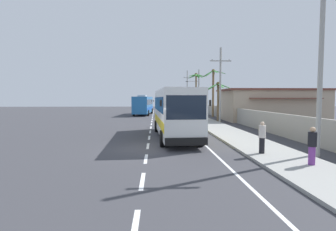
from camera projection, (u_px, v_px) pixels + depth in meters
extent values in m
plane|color=#3A3A3F|center=(148.00, 148.00, 15.55)|extent=(160.00, 160.00, 0.00)
cube|color=#999993|center=(218.00, 128.00, 25.84)|extent=(3.20, 90.00, 0.14)
cube|color=white|center=(135.00, 228.00, 5.96)|extent=(0.16, 2.00, 0.01)
cube|color=white|center=(142.00, 181.00, 9.41)|extent=(0.16, 2.00, 0.01)
cube|color=white|center=(146.00, 159.00, 12.86)|extent=(0.16, 2.00, 0.01)
cube|color=white|center=(148.00, 146.00, 16.31)|extent=(0.16, 2.00, 0.01)
cube|color=white|center=(149.00, 138.00, 19.76)|extent=(0.16, 2.00, 0.01)
cube|color=white|center=(150.00, 132.00, 23.21)|extent=(0.16, 2.00, 0.01)
cube|color=white|center=(151.00, 127.00, 26.66)|extent=(0.16, 2.00, 0.01)
cube|color=white|center=(151.00, 124.00, 30.11)|extent=(0.16, 2.00, 0.01)
cube|color=white|center=(152.00, 121.00, 33.56)|extent=(0.16, 2.00, 0.01)
cube|color=white|center=(152.00, 119.00, 37.01)|extent=(0.16, 2.00, 0.01)
cube|color=white|center=(152.00, 118.00, 40.46)|extent=(0.16, 2.00, 0.01)
cube|color=white|center=(153.00, 116.00, 43.91)|extent=(0.16, 2.00, 0.01)
cube|color=white|center=(153.00, 115.00, 47.36)|extent=(0.16, 2.00, 0.01)
cube|color=white|center=(153.00, 114.00, 50.80)|extent=(0.16, 2.00, 0.01)
cube|color=white|center=(153.00, 113.00, 54.25)|extent=(0.16, 2.00, 0.01)
cube|color=white|center=(153.00, 112.00, 57.70)|extent=(0.16, 2.00, 0.01)
cube|color=white|center=(153.00, 111.00, 61.15)|extent=(0.16, 2.00, 0.01)
cube|color=white|center=(154.00, 110.00, 64.60)|extent=(0.16, 2.00, 0.01)
cube|color=white|center=(182.00, 124.00, 30.68)|extent=(0.14, 70.00, 0.01)
cube|color=#9E998E|center=(242.00, 117.00, 29.96)|extent=(0.24, 60.00, 1.82)
cube|color=white|center=(174.00, 111.00, 19.93)|extent=(3.03, 11.20, 3.28)
cube|color=#192333|center=(174.00, 104.00, 20.09)|extent=(3.02, 10.32, 1.05)
cube|color=#192333|center=(186.00, 107.00, 14.42)|extent=(2.30, 0.21, 1.38)
cube|color=yellow|center=(174.00, 121.00, 19.98)|extent=(3.06, 10.98, 0.59)
cube|color=black|center=(186.00, 142.00, 14.46)|extent=(2.45, 0.28, 0.44)
cube|color=#B7B7B7|center=(172.00, 89.00, 21.18)|extent=(1.49, 2.50, 0.28)
cube|color=black|center=(210.00, 103.00, 14.75)|extent=(0.12, 0.09, 0.36)
cube|color=black|center=(161.00, 103.00, 14.48)|extent=(0.12, 0.09, 0.36)
cylinder|color=black|center=(201.00, 138.00, 16.29)|extent=(0.37, 1.05, 1.04)
cylinder|color=black|center=(163.00, 138.00, 16.05)|extent=(0.37, 1.05, 1.04)
cylinder|color=black|center=(183.00, 126.00, 23.45)|extent=(0.37, 1.05, 1.04)
cylinder|color=black|center=(157.00, 126.00, 23.21)|extent=(0.37, 1.05, 1.04)
cube|color=#2366A8|center=(143.00, 105.00, 47.38)|extent=(3.38, 10.82, 2.94)
cube|color=#192333|center=(143.00, 102.00, 47.15)|extent=(3.35, 9.98, 0.94)
cube|color=#192333|center=(147.00, 102.00, 52.62)|extent=(2.34, 0.29, 1.23)
cube|color=blue|center=(143.00, 108.00, 47.42)|extent=(3.40, 10.61, 0.53)
cube|color=black|center=(147.00, 110.00, 52.83)|extent=(2.50, 0.36, 0.44)
cube|color=#B7B7B7|center=(142.00, 96.00, 45.94)|extent=(1.58, 2.45, 0.28)
cube|color=black|center=(139.00, 101.00, 52.44)|extent=(0.13, 0.09, 0.36)
cube|color=black|center=(153.00, 101.00, 52.36)|extent=(0.13, 0.09, 0.36)
cylinder|color=black|center=(139.00, 111.00, 51.23)|extent=(0.40, 1.06, 1.04)
cylinder|color=black|center=(152.00, 111.00, 51.15)|extent=(0.40, 1.06, 1.04)
cylinder|color=black|center=(134.00, 113.00, 44.32)|extent=(0.40, 1.06, 1.04)
cylinder|color=black|center=(148.00, 113.00, 44.24)|extent=(0.40, 1.06, 1.04)
cylinder|color=black|center=(187.00, 123.00, 28.50)|extent=(0.16, 0.61, 0.60)
cylinder|color=black|center=(187.00, 122.00, 29.85)|extent=(0.18, 0.61, 0.60)
cube|color=#1E7F38|center=(187.00, 120.00, 29.11)|extent=(0.34, 1.12, 0.36)
cube|color=black|center=(187.00, 119.00, 29.40)|extent=(0.29, 0.62, 0.12)
cylinder|color=gray|center=(187.00, 120.00, 28.60)|extent=(0.09, 0.32, 0.67)
cylinder|color=black|center=(187.00, 116.00, 28.67)|extent=(0.56, 0.09, 0.04)
sphere|color=#EAEACC|center=(187.00, 118.00, 28.56)|extent=(0.14, 0.14, 0.14)
cylinder|color=beige|center=(187.00, 116.00, 29.33)|extent=(0.32, 0.32, 0.57)
sphere|color=red|center=(187.00, 112.00, 29.30)|extent=(0.26, 0.26, 0.26)
cylinder|color=#75388E|center=(312.00, 156.00, 11.14)|extent=(0.28, 0.28, 0.80)
cylinder|color=black|center=(312.00, 139.00, 11.10)|extent=(0.36, 0.36, 0.64)
sphere|color=tan|center=(313.00, 130.00, 11.07)|extent=(0.23, 0.23, 0.23)
cylinder|color=black|center=(262.00, 145.00, 13.48)|extent=(0.28, 0.28, 0.83)
cylinder|color=beige|center=(262.00, 131.00, 13.43)|extent=(0.36, 0.36, 0.66)
sphere|color=beige|center=(262.00, 124.00, 13.40)|extent=(0.20, 0.20, 0.20)
cylinder|color=#9E9E99|center=(321.00, 56.00, 12.82)|extent=(0.24, 0.24, 10.33)
cylinder|color=#9E9E99|center=(220.00, 86.00, 30.88)|extent=(0.24, 0.24, 9.11)
cube|color=#9E9E99|center=(221.00, 61.00, 30.68)|extent=(2.58, 0.12, 0.12)
cylinder|color=#4C4742|center=(212.00, 60.00, 30.62)|extent=(0.08, 0.08, 0.16)
cylinder|color=#4C4742|center=(229.00, 60.00, 30.72)|extent=(0.08, 0.08, 0.16)
cylinder|color=#9E9E99|center=(199.00, 92.00, 48.96)|extent=(0.24, 0.24, 8.49)
cube|color=#9E9E99|center=(199.00, 76.00, 48.76)|extent=(2.39, 0.12, 0.12)
cylinder|color=#4C4742|center=(194.00, 76.00, 48.70)|extent=(0.08, 0.08, 0.16)
cylinder|color=#4C4742|center=(204.00, 76.00, 48.79)|extent=(0.08, 0.08, 0.16)
cylinder|color=#9E9E99|center=(193.00, 81.00, 48.76)|extent=(2.30, 0.09, 0.09)
cube|color=#4C4C51|center=(187.00, 82.00, 48.71)|extent=(0.44, 0.24, 0.14)
cylinder|color=#9E9E99|center=(187.00, 90.00, 66.93)|extent=(0.24, 0.24, 10.31)
cube|color=#9E9E99|center=(187.00, 78.00, 66.71)|extent=(1.92, 0.12, 0.12)
cylinder|color=#4C4742|center=(184.00, 77.00, 66.67)|extent=(0.08, 0.08, 0.16)
cylinder|color=#4C4742|center=(190.00, 77.00, 66.74)|extent=(0.08, 0.08, 0.16)
cylinder|color=brown|center=(218.00, 103.00, 33.10)|extent=(0.26, 0.26, 4.84)
ellipsoid|color=#3D893D|center=(225.00, 86.00, 32.89)|extent=(1.76, 0.58, 0.79)
ellipsoid|color=#3D893D|center=(218.00, 87.00, 33.75)|extent=(0.75, 1.71, 0.95)
ellipsoid|color=#3D893D|center=(212.00, 87.00, 33.30)|extent=(1.62, 1.09, 1.01)
ellipsoid|color=#3D893D|center=(213.00, 86.00, 32.52)|extent=(1.69, 1.14, 0.81)
ellipsoid|color=#3D893D|center=(221.00, 86.00, 32.12)|extent=(0.63, 1.78, 0.75)
sphere|color=brown|center=(218.00, 84.00, 32.94)|extent=(0.56, 0.56, 0.56)
cylinder|color=brown|center=(196.00, 95.00, 45.36)|extent=(0.28, 0.28, 7.18)
ellipsoid|color=#337F33|center=(201.00, 76.00, 45.06)|extent=(1.67, 0.59, 0.57)
ellipsoid|color=#337F33|center=(198.00, 76.00, 45.82)|extent=(1.14, 1.56, 0.69)
ellipsoid|color=#337F33|center=(194.00, 76.00, 45.87)|extent=(0.91, 1.66, 0.55)
ellipsoid|color=#337F33|center=(192.00, 76.00, 45.51)|extent=(1.52, 1.13, 0.80)
ellipsoid|color=#337F33|center=(192.00, 75.00, 44.72)|extent=(1.62, 1.08, 0.53)
ellipsoid|color=#337F33|center=(196.00, 75.00, 44.33)|extent=(0.63, 1.68, 0.53)
ellipsoid|color=#337F33|center=(200.00, 76.00, 44.68)|extent=(1.40, 1.28, 0.85)
sphere|color=brown|center=(196.00, 75.00, 45.12)|extent=(0.56, 0.56, 0.56)
cylinder|color=brown|center=(213.00, 94.00, 41.95)|extent=(0.35, 0.35, 7.48)
ellipsoid|color=#3D893D|center=(220.00, 72.00, 41.59)|extent=(2.10, 0.70, 0.68)
ellipsoid|color=#3D893D|center=(214.00, 73.00, 42.70)|extent=(0.90, 2.09, 0.71)
ellipsoid|color=#3D893D|center=(208.00, 74.00, 42.14)|extent=(1.85, 1.25, 1.12)
ellipsoid|color=#3D893D|center=(209.00, 73.00, 41.19)|extent=(1.77, 1.35, 1.17)
ellipsoid|color=#3D893D|center=(216.00, 72.00, 40.72)|extent=(0.64, 2.10, 0.70)
sphere|color=brown|center=(213.00, 71.00, 41.70)|extent=(0.56, 0.56, 0.56)
cube|color=tan|center=(271.00, 106.00, 35.21)|extent=(12.83, 7.24, 4.05)
cube|color=brown|center=(272.00, 90.00, 35.07)|extent=(13.60, 7.68, 0.24)
cube|color=brown|center=(286.00, 98.00, 31.19)|extent=(8.98, 0.80, 0.10)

